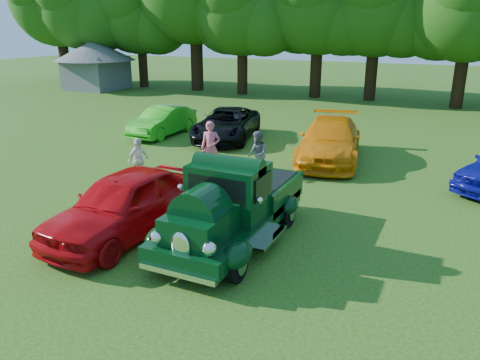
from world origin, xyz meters
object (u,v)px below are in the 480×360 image
at_px(spectator_pink, 211,148).
at_px(spectator_grey, 257,154).
at_px(back_car_lime, 163,121).
at_px(spectator_white, 138,160).
at_px(red_convertible, 125,204).
at_px(back_car_orange, 330,140).
at_px(gazebo, 95,59).
at_px(hero_pickup, 233,207).
at_px(back_car_black, 227,124).

bearing_deg(spectator_pink, spectator_grey, -8.14).
height_order(back_car_lime, spectator_white, spectator_white).
height_order(red_convertible, back_car_orange, red_convertible).
xyz_separation_m(back_car_orange, spectator_white, (-5.01, -5.35, -0.04)).
relative_size(spectator_pink, gazebo, 0.29).
bearing_deg(gazebo, spectator_pink, -39.83).
xyz_separation_m(hero_pickup, back_car_lime, (-8.08, 8.90, -0.19)).
relative_size(red_convertible, back_car_orange, 0.87).
bearing_deg(hero_pickup, spectator_grey, 106.87).
height_order(back_car_orange, spectator_pink, spectator_pink).
distance_m(spectator_pink, spectator_white, 2.55).
distance_m(hero_pickup, back_car_lime, 12.02).
xyz_separation_m(hero_pickup, red_convertible, (-2.59, -0.81, -0.06)).
bearing_deg(back_car_orange, gazebo, 140.36).
bearing_deg(hero_pickup, red_convertible, -162.51).
bearing_deg(spectator_grey, back_car_orange, 114.51).
bearing_deg(spectator_white, red_convertible, -140.15).
distance_m(back_car_lime, spectator_pink, 6.60).
xyz_separation_m(red_convertible, spectator_pink, (-0.52, 5.38, 0.12)).
bearing_deg(back_car_lime, spectator_grey, -31.44).
height_order(back_car_black, spectator_pink, spectator_pink).
height_order(hero_pickup, back_car_black, hero_pickup).
bearing_deg(back_car_lime, red_convertible, -60.87).
height_order(back_car_lime, spectator_pink, spectator_pink).
bearing_deg(back_car_black, red_convertible, -88.97).
height_order(back_car_black, spectator_grey, spectator_grey).
distance_m(hero_pickup, spectator_grey, 5.15).
distance_m(back_car_orange, spectator_grey, 3.53).
relative_size(back_car_lime, back_car_orange, 0.75).
xyz_separation_m(red_convertible, back_car_black, (-2.37, 10.26, -0.10)).
bearing_deg(back_car_orange, spectator_white, -143.45).
xyz_separation_m(back_car_lime, back_car_black, (3.13, 0.55, 0.03)).
relative_size(back_car_black, spectator_pink, 2.73).
bearing_deg(spectator_grey, hero_pickup, -19.50).
xyz_separation_m(hero_pickup, spectator_grey, (-1.49, 4.93, -0.07)).
distance_m(red_convertible, gazebo, 29.54).
bearing_deg(red_convertible, spectator_grey, 81.66).
bearing_deg(back_car_black, spectator_pink, -81.26).
bearing_deg(spectator_pink, back_car_orange, 25.14).
relative_size(red_convertible, spectator_white, 3.14).
bearing_deg(gazebo, spectator_white, -45.56).
bearing_deg(spectator_white, spectator_grey, -48.02).
distance_m(spectator_grey, spectator_white, 4.00).
bearing_deg(spectator_pink, red_convertible, -105.28).
height_order(back_car_lime, back_car_black, back_car_black).
relative_size(back_car_orange, spectator_white, 3.62).
distance_m(back_car_black, gazebo, 21.09).
height_order(red_convertible, back_car_black, red_convertible).
bearing_deg(back_car_black, gazebo, 135.22).
height_order(spectator_grey, spectator_white, spectator_grey).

